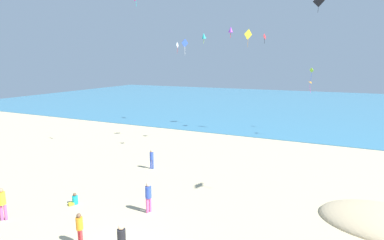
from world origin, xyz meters
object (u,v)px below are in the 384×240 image
Objects in this scene: person_5 at (148,195)px; kite_white at (177,45)px; person_3 at (2,202)px; kite_yellow at (248,35)px; kite_blue at (185,44)px; person_6 at (75,200)px; kite_lime at (312,71)px; kite_purple at (231,29)px; person_1 at (80,227)px; kite_black at (319,1)px; kite_orange at (311,82)px; kite_teal at (204,36)px; kite_red at (265,37)px; person_0 at (152,158)px.

kite_white reaches higher than person_5.
person_3 is 27.81m from kite_white.
kite_blue is (-3.89, -8.74, -1.39)m from kite_yellow.
person_6 is 28.31m from kite_lime.
person_1 is at bearing -93.28° from kite_purple.
kite_black is 14.02m from kite_blue.
kite_black is (13.09, 24.95, 13.02)m from person_3.
person_5 is 2.52× the size of person_6.
person_3 is 21.55m from kite_purple.
person_5 is 1.40× the size of kite_orange.
kite_purple reaches higher than person_3.
kite_yellow is at bearing 66.00° from kite_blue.
person_6 is 15.60m from kite_teal.
kite_black reaches higher than kite_lime.
kite_black is 1.09× the size of kite_blue.
kite_lime is at bearing -177.20° from person_6.
kite_red is at bearing 178.92° from kite_orange.
person_3 is 29.03m from kite_yellow.
person_3 is (-2.81, -9.82, 0.15)m from person_0.
kite_blue reaches higher than kite_lime.
kite_purple is 6.85m from kite_red.
kite_blue is (-4.50, -0.23, -1.13)m from kite_purple.
kite_black is at bearing 32.14° from kite_blue.
kite_orange is 0.76× the size of kite_lime.
person_1 is 20.22m from kite_blue.
kite_white reaches higher than person_0.
kite_blue is at bearing -148.81° from kite_orange.
kite_black is (7.87, 24.91, 13.16)m from person_1.
kite_purple is (-0.11, 14.20, 9.99)m from person_5.
person_6 is 25.76m from kite_white.
kite_black reaches higher than kite_white.
kite_purple is 8.54m from kite_yellow.
kite_teal is (5.12, 14.49, 9.16)m from person_3.
kite_black is 16.89m from kite_white.
kite_lime is (7.49, 28.11, 6.22)m from person_1.
kite_orange is at bearing 44.38° from kite_purple.
kite_lime is at bearing 36.06° from kite_red.
kite_yellow reaches higher than kite_orange.
kite_purple is at bearing -39.80° from kite_white.
kite_black is 1.21× the size of kite_white.
kite_teal is at bearing -53.84° from kite_white.
kite_black is 8.02m from kite_orange.
kite_black reaches higher than kite_purple.
person_6 is 28.31m from kite_black.
kite_white is at bearing 137.05° from person_5.
kite_purple is at bearing -122.61° from kite_lime.
person_0 is 0.96× the size of kite_blue.
kite_yellow is (2.84, 16.76, 10.36)m from person_0.
kite_lime is (7.06, 1.58, -4.13)m from kite_yellow.
person_1 is 3.99m from person_5.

